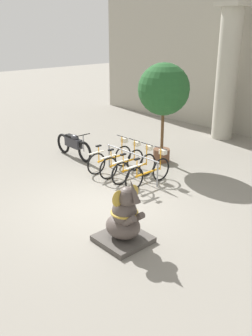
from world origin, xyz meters
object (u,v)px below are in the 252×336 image
bicycle_1 (123,162)px  elephant_statue (124,220)px  bicycle_3 (149,172)px  bicycle_2 (135,167)px  bicycle_0 (111,158)px  potted_tree (164,91)px  motorcycle (74,145)px

bicycle_1 → elephant_statue: 3.90m
bicycle_1 → elephant_statue: bearing=-41.2°
bicycle_3 → bicycle_2: bearing=-177.9°
bicycle_2 → bicycle_3: 0.55m
bicycle_3 → elephant_statue: bearing=-54.7°
bicycle_0 → bicycle_3: (1.66, 0.05, 0.00)m
bicycle_0 → bicycle_2: bearing=1.3°
bicycle_2 → bicycle_3: same height
bicycle_0 → potted_tree: potted_tree is taller
elephant_statue → motorcycle: size_ratio=0.77×
bicycle_2 → bicycle_1: bearing=179.4°
bicycle_1 → motorcycle: bicycle_1 is taller
bicycle_1 → potted_tree: 2.66m
bicycle_1 → potted_tree: potted_tree is taller
bicycle_2 → elephant_statue: 3.49m
bicycle_2 → elephant_statue: bearing=-47.1°
bicycle_0 → potted_tree: 2.73m
bicycle_1 → bicycle_2: same height
bicycle_1 → elephant_statue: size_ratio=1.15×
bicycle_2 → bicycle_3: bearing=2.1°
bicycle_3 → motorcycle: bicycle_3 is taller
bicycle_1 → bicycle_2: 0.55m
bicycle_2 → potted_tree: 2.73m
bicycle_0 → motorcycle: size_ratio=0.89×
bicycle_2 → potted_tree: (-0.61, 1.80, 1.96)m
bicycle_0 → potted_tree: bearing=74.8°
bicycle_2 → elephant_statue: (2.38, -2.56, 0.11)m
elephant_statue → potted_tree: potted_tree is taller
bicycle_3 → motorcycle: size_ratio=0.89×
bicycle_0 → motorcycle: 1.82m
elephant_statue → potted_tree: size_ratio=0.47×
bicycle_2 → potted_tree: potted_tree is taller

